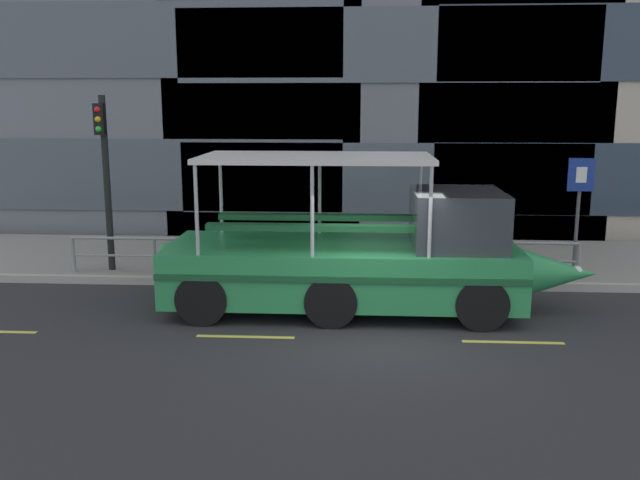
% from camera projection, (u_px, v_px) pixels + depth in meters
% --- Properties ---
extents(ground_plane, '(120.00, 120.00, 0.00)m').
position_uv_depth(ground_plane, '(377.00, 333.00, 12.59)').
color(ground_plane, '#2B2B2D').
extents(sidewalk, '(32.00, 4.80, 0.18)m').
position_uv_depth(sidewalk, '(373.00, 259.00, 18.05)').
color(sidewalk, gray).
rests_on(sidewalk, ground_plane).
extents(curb_edge, '(32.00, 0.18, 0.18)m').
position_uv_depth(curb_edge, '(374.00, 284.00, 15.62)').
color(curb_edge, '#B2ADA3').
rests_on(curb_edge, ground_plane).
extents(lane_centreline, '(25.80, 0.12, 0.01)m').
position_uv_depth(lane_centreline, '(378.00, 339.00, 12.23)').
color(lane_centreline, '#DBD64C').
rests_on(lane_centreline, ground_plane).
extents(curb_guardrail, '(11.93, 0.09, 0.87)m').
position_uv_depth(curb_guardrail, '(320.00, 251.00, 15.89)').
color(curb_guardrail, gray).
rests_on(curb_guardrail, sidewalk).
extents(traffic_light_pole, '(0.24, 0.46, 4.17)m').
position_uv_depth(traffic_light_pole, '(105.00, 166.00, 16.04)').
color(traffic_light_pole, black).
rests_on(traffic_light_pole, sidewalk).
extents(parking_sign, '(0.60, 0.12, 2.74)m').
position_uv_depth(parking_sign, '(579.00, 196.00, 15.76)').
color(parking_sign, '#4C4F54').
rests_on(parking_sign, sidewalk).
extents(duck_tour_boat, '(8.78, 2.64, 3.15)m').
position_uv_depth(duck_tour_boat, '(367.00, 259.00, 13.81)').
color(duck_tour_boat, '#2D9351').
rests_on(duck_tour_boat, ground_plane).
extents(pedestrian_near_bow, '(0.45, 0.30, 1.69)m').
position_uv_depth(pedestrian_near_bow, '(466.00, 224.00, 16.99)').
color(pedestrian_near_bow, '#1E2338').
rests_on(pedestrian_near_bow, sidewalk).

